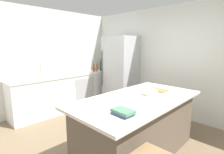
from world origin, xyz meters
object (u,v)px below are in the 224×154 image
refrigerator (121,72)px  wine_bottle (101,66)px  flower_vase (41,74)px  soda_bottle (102,65)px  syrup_bottle (102,67)px  olive_oil_bottle (94,67)px  cutting_board (157,90)px  paper_towel_roll (66,70)px  sink_faucet (53,70)px  kitchen_island (137,125)px  hot_sauce_bottle (94,69)px  mixing_bowl (151,93)px  vinegar_bottle (97,67)px  cookbook_stack (123,112)px

refrigerator → wine_bottle: size_ratio=5.24×
flower_vase → soda_bottle: 2.01m
syrup_bottle → olive_oil_bottle: size_ratio=0.88×
wine_bottle → cutting_board: (2.41, -0.83, -0.16)m
cutting_board → paper_towel_roll: bearing=-172.6°
refrigerator → flower_vase: refrigerator is taller
soda_bottle → sink_faucet: bearing=-89.1°
kitchen_island → hot_sauce_bottle: 2.77m
olive_oil_bottle → mixing_bowl: (2.63, -0.99, -0.10)m
paper_towel_roll → hot_sauce_bottle: paper_towel_roll is taller
refrigerator → olive_oil_bottle: (-0.90, -0.23, 0.09)m
paper_towel_roll → mixing_bowl: bearing=-0.5°
refrigerator → vinegar_bottle: (-0.86, -0.13, 0.07)m
paper_towel_roll → wine_bottle: 1.16m
hot_sauce_bottle → refrigerator: bearing=22.0°
paper_towel_roll → cookbook_stack: 2.96m
sink_faucet → flower_vase: size_ratio=0.95×
flower_vase → vinegar_bottle: flower_vase is taller
refrigerator → cutting_board: bearing=-27.9°
cutting_board → olive_oil_bottle: bearing=165.9°
refrigerator → syrup_bottle: size_ratio=6.94×
paper_towel_roll → wine_bottle: bearing=84.8°
mixing_bowl → olive_oil_bottle: bearing=159.3°
vinegar_bottle → olive_oil_bottle: 0.11m
kitchen_island → cutting_board: 0.76m
flower_vase → wine_bottle: (0.11, 1.82, 0.05)m
hot_sauce_bottle → cutting_board: hot_sauce_bottle is taller
soda_bottle → wine_bottle: size_ratio=0.97×
sink_faucet → syrup_bottle: (0.09, 1.59, -0.04)m
refrigerator → paper_towel_roll: bearing=-126.0°
refrigerator → soda_bottle: refrigerator is taller
vinegar_bottle → cutting_board: bearing=-16.4°
syrup_bottle → wine_bottle: wine_bottle is taller
sink_faucet → cookbook_stack: bearing=-11.8°
syrup_bottle → mixing_bowl: syrup_bottle is taller
hot_sauce_bottle → mixing_bowl: bearing=-19.7°
kitchen_island → olive_oil_bottle: size_ratio=6.75×
sink_faucet → syrup_bottle: size_ratio=1.08×
soda_bottle → vinegar_bottle: soda_bottle is taller
cookbook_stack → mixing_bowl: bearing=103.1°
flower_vase → paper_towel_roll: (0.00, 0.66, 0.04)m
paper_towel_roll → olive_oil_bottle: (-0.03, 0.97, -0.01)m
refrigerator → soda_bottle: (-0.93, 0.15, 0.11)m
paper_towel_roll → cutting_board: bearing=7.4°
kitchen_island → refrigerator: (-1.67, 1.47, 0.51)m
wine_bottle → olive_oil_bottle: (-0.14, -0.19, -0.02)m
soda_bottle → cookbook_stack: size_ratio=1.34×
cutting_board → syrup_bottle: bearing=159.4°
wine_bottle → cutting_board: 2.55m
vinegar_bottle → hot_sauce_bottle: size_ratio=1.18×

